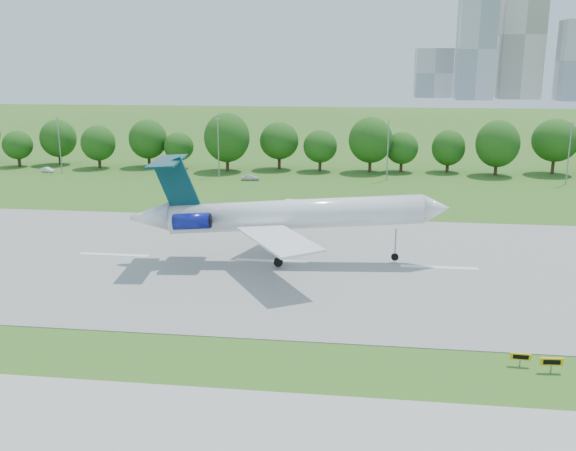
# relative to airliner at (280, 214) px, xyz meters

# --- Properties ---
(ground) EXTENTS (600.00, 600.00, 0.00)m
(ground) POSITION_rel_airliner_xyz_m (-1.04, -24.79, -6.06)
(ground) COLOR #295516
(ground) RESTS_ON ground
(runway) EXTENTS (400.00, 45.00, 0.08)m
(runway) POSITION_rel_airliner_xyz_m (-1.04, 0.21, -6.02)
(runway) COLOR gray
(runway) RESTS_ON ground
(tree_line) EXTENTS (288.40, 8.40, 10.40)m
(tree_line) POSITION_rel_airliner_xyz_m (-1.04, 67.21, 0.13)
(tree_line) COLOR #382314
(tree_line) RESTS_ON ground
(light_poles) EXTENTS (175.90, 0.25, 12.19)m
(light_poles) POSITION_rel_airliner_xyz_m (-3.54, 57.21, 0.28)
(light_poles) COLOR gray
(light_poles) RESTS_ON ground
(skyline) EXTENTS (127.00, 52.00, 80.00)m
(skyline) POSITION_rel_airliner_xyz_m (99.12, 365.82, 24.41)
(skyline) COLOR #B2B2B7
(skyline) RESTS_ON ground
(airliner) EXTENTS (38.30, 27.72, 12.68)m
(airliner) POSITION_rel_airliner_xyz_m (0.00, 0.00, 0.00)
(airliner) COLOR white
(airliner) RESTS_ON ground
(taxi_sign_centre) EXTENTS (1.61, 0.29, 1.13)m
(taxi_sign_centre) POSITION_rel_airliner_xyz_m (22.85, -24.62, -5.23)
(taxi_sign_centre) COLOR gray
(taxi_sign_centre) RESTS_ON ground
(taxi_sign_right) EXTENTS (1.79, 0.35, 1.25)m
(taxi_sign_right) POSITION_rel_airliner_xyz_m (25.01, -25.43, -5.13)
(taxi_sign_right) COLOR gray
(taxi_sign_right) RESTS_ON ground
(service_vehicle_a) EXTENTS (3.40, 2.21, 1.06)m
(service_vehicle_a) POSITION_rel_airliner_xyz_m (-59.90, 58.19, -5.53)
(service_vehicle_a) COLOR silver
(service_vehicle_a) RESTS_ON ground
(service_vehicle_b) EXTENTS (3.65, 1.47, 1.24)m
(service_vehicle_b) POSITION_rel_airliner_xyz_m (-13.72, 54.05, -5.44)
(service_vehicle_b) COLOR silver
(service_vehicle_b) RESTS_ON ground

